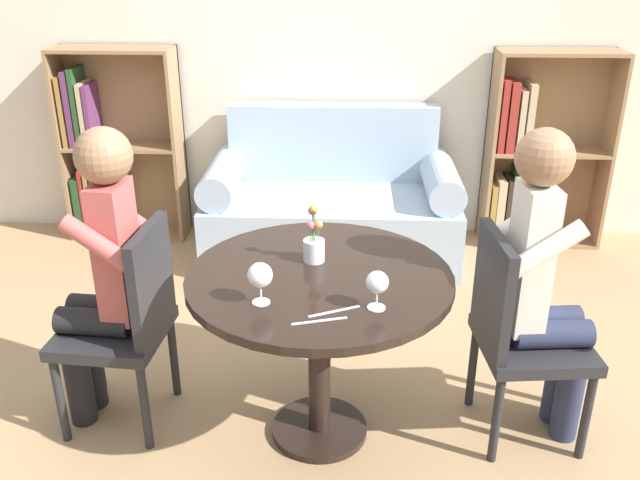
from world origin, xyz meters
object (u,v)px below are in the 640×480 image
object	(u,v)px
couch	(331,208)
bookshelf_right	(531,163)
bookshelf_left	(111,155)
person_left	(102,272)
wine_glass_right	(377,283)
flower_vase	(314,243)
person_right	(545,282)
chair_right	(517,329)
chair_left	(128,319)
wine_glass_left	(260,276)

from	to	relation	value
couch	bookshelf_right	xyz separation A→B (m)	(1.31, 0.26, 0.24)
couch	bookshelf_left	size ratio (longest dim) A/B	1.24
person_left	wine_glass_right	bearing A→B (deg)	78.11
wine_glass_right	couch	bearing A→B (deg)	95.80
flower_vase	person_right	bearing A→B (deg)	-3.39
bookshelf_right	wine_glass_right	size ratio (longest dim) A/B	9.09
wine_glass_right	flower_vase	world-z (taller)	flower_vase
couch	bookshelf_right	size ratio (longest dim) A/B	1.24
bookshelf_left	flower_vase	world-z (taller)	bookshelf_left
chair_right	flower_vase	bearing A→B (deg)	79.75
chair_left	person_left	distance (m)	0.22
person_left	wine_glass_left	world-z (taller)	person_left
person_right	wine_glass_right	size ratio (longest dim) A/B	9.32
wine_glass_left	bookshelf_right	bearing A→B (deg)	56.63
couch	person_right	xyz separation A→B (m)	(0.87, -1.72, 0.39)
person_right	wine_glass_right	bearing A→B (deg)	109.43
wine_glass_left	wine_glass_right	xyz separation A→B (m)	(0.40, -0.02, -0.01)
wine_glass_left	flower_vase	bearing A→B (deg)	63.73
chair_right	person_right	xyz separation A→B (m)	(0.08, 0.01, 0.21)
bookshelf_left	person_left	xyz separation A→B (m)	(0.63, -1.98, 0.14)
bookshelf_right	person_left	distance (m)	2.94
chair_left	wine_glass_right	size ratio (longest dim) A/B	6.42
bookshelf_right	chair_right	world-z (taller)	bookshelf_right
bookshelf_left	chair_right	world-z (taller)	bookshelf_left
couch	person_left	bearing A→B (deg)	-116.87
chair_left	chair_right	bearing A→B (deg)	94.21
bookshelf_right	couch	bearing A→B (deg)	-168.53
person_right	flower_vase	distance (m)	0.90
couch	bookshelf_left	xyz separation A→B (m)	(-1.50, 0.27, 0.25)
bookshelf_right	wine_glass_left	bearing A→B (deg)	-123.37
bookshelf_right	wine_glass_right	world-z (taller)	bookshelf_right
couch	bookshelf_right	bearing A→B (deg)	11.47
couch	person_right	distance (m)	1.97
chair_left	bookshelf_left	bearing A→B (deg)	-155.40
bookshelf_left	wine_glass_right	xyz separation A→B (m)	(1.70, -2.30, 0.28)
bookshelf_right	flower_vase	bearing A→B (deg)	-124.52
couch	chair_right	world-z (taller)	couch
chair_left	chair_right	world-z (taller)	same
flower_vase	couch	bearing A→B (deg)	89.10
bookshelf_right	person_left	xyz separation A→B (m)	(-2.17, -1.98, 0.15)
couch	chair_left	xyz separation A→B (m)	(-0.78, -1.72, 0.18)
bookshelf_left	wine_glass_left	world-z (taller)	bookshelf_left
couch	person_right	bearing A→B (deg)	-63.33
flower_vase	wine_glass_left	bearing A→B (deg)	-116.27
couch	wine_glass_right	xyz separation A→B (m)	(0.21, -2.03, 0.53)
bookshelf_left	chair_left	xyz separation A→B (m)	(0.72, -1.99, -0.07)
person_left	person_right	xyz separation A→B (m)	(1.73, -0.01, 0.01)
couch	bookshelf_left	world-z (taller)	bookshelf_left
wine_glass_left	flower_vase	world-z (taller)	flower_vase
bookshelf_right	chair_right	xyz separation A→B (m)	(-0.52, -2.00, -0.05)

